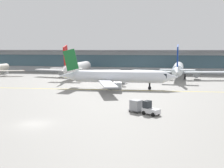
# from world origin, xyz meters

# --- Properties ---
(ground_plane) EXTENTS (400.00, 400.00, 0.00)m
(ground_plane) POSITION_xyz_m (0.00, 0.00, 0.00)
(ground_plane) COLOR gray
(taxiway_centreline_stripe) EXTENTS (109.80, 7.31, 0.01)m
(taxiway_centreline_stripe) POSITION_xyz_m (5.72, 32.30, 0.00)
(taxiway_centreline_stripe) COLOR yellow
(taxiway_centreline_stripe) RESTS_ON ground_plane
(terminal_concourse) EXTENTS (189.29, 11.00, 9.60)m
(terminal_concourse) POSITION_xyz_m (0.00, 84.09, 4.92)
(terminal_concourse) COLOR #9EA3A8
(terminal_concourse) RESTS_ON ground_plane
(gate_airplane_1) EXTENTS (31.55, 33.91, 11.24)m
(gate_airplane_1) POSITION_xyz_m (-13.73, 60.72, 3.37)
(gate_airplane_1) COLOR white
(gate_airplane_1) RESTS_ON ground_plane
(gate_airplane_2) EXTENTS (31.68, 34.12, 11.30)m
(gate_airplane_2) POSITION_xyz_m (21.24, 61.57, 3.39)
(gate_airplane_2) COLOR white
(gate_airplane_2) RESTS_ON ground_plane
(taxiing_regional_jet) EXTENTS (30.43, 28.25, 10.08)m
(taxiing_regional_jet) POSITION_xyz_m (5.33, 34.28, 3.02)
(taxiing_regional_jet) COLOR silver
(taxiing_regional_jet) RESTS_ON ground_plane
(baggage_tug) EXTENTS (2.95, 2.60, 2.10)m
(baggage_tug) POSITION_xyz_m (14.96, 8.31, 0.89)
(baggage_tug) COLOR silver
(baggage_tug) RESTS_ON ground_plane
(cargo_dolly_lead) EXTENTS (2.63, 2.48, 1.94)m
(cargo_dolly_lead) POSITION_xyz_m (12.70, 9.75, 1.05)
(cargo_dolly_lead) COLOR #595B60
(cargo_dolly_lead) RESTS_ON ground_plane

